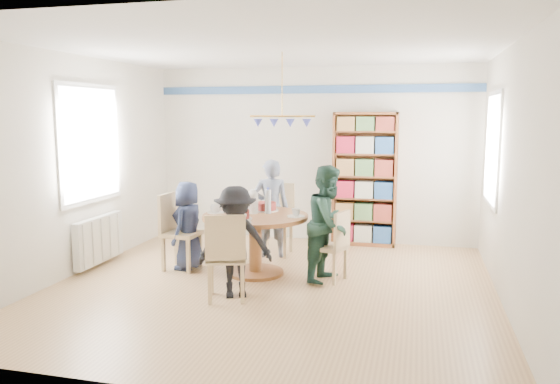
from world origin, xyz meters
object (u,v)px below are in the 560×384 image
(radiator, at_px, (99,240))
(chair_right, at_px, (334,243))
(dining_table, at_px, (255,230))
(person_far, at_px, (271,208))
(chair_near, at_px, (226,253))
(bookshelf, at_px, (365,180))
(person_near, at_px, (236,242))
(chair_left, at_px, (176,228))
(person_right, at_px, (329,223))
(chair_far, at_px, (277,215))
(person_left, at_px, (188,225))

(radiator, relative_size, chair_right, 1.18)
(dining_table, height_order, person_far, person_far)
(dining_table, height_order, chair_near, chair_near)
(bookshelf, bearing_deg, person_far, -138.68)
(chair_right, relative_size, person_near, 0.70)
(radiator, bearing_deg, chair_right, 1.92)
(chair_left, xyz_separation_m, person_near, (1.10, -0.85, 0.07))
(dining_table, bearing_deg, person_right, -2.10)
(chair_right, xyz_separation_m, person_right, (-0.07, 0.01, 0.23))
(chair_right, distance_m, chair_far, 1.48)
(person_left, bearing_deg, chair_far, 145.48)
(dining_table, relative_size, chair_far, 1.30)
(person_right, relative_size, bookshelf, 0.69)
(radiator, relative_size, chair_near, 1.05)
(bookshelf, bearing_deg, chair_far, -144.04)
(person_near, bearing_deg, dining_table, 70.67)
(radiator, distance_m, bookshelf, 3.88)
(chair_near, xyz_separation_m, person_near, (0.05, 0.17, 0.08))
(chair_right, bearing_deg, radiator, -178.08)
(bookshelf, bearing_deg, person_right, -96.83)
(person_right, bearing_deg, chair_far, 54.01)
(dining_table, xyz_separation_m, chair_right, (0.99, -0.04, -0.09))
(chair_far, distance_m, person_right, 1.43)
(chair_far, bearing_deg, bookshelf, 35.96)
(chair_right, distance_m, chair_near, 1.41)
(chair_far, height_order, person_right, person_right)
(person_far, bearing_deg, person_near, 77.05)
(chair_right, xyz_separation_m, chair_far, (-0.98, 1.11, 0.09))
(chair_far, distance_m, person_far, 0.25)
(person_right, bearing_deg, chair_right, -84.92)
(person_right, bearing_deg, chair_near, 151.35)
(chair_right, height_order, person_right, person_right)
(chair_near, bearing_deg, chair_right, 44.75)
(radiator, relative_size, person_right, 0.72)
(person_left, distance_m, bookshelf, 2.81)
(person_right, bearing_deg, person_far, 61.08)
(chair_near, height_order, person_near, person_near)
(chair_near, bearing_deg, person_near, 73.73)
(chair_left, relative_size, bookshelf, 0.49)
(person_right, bearing_deg, radiator, 106.36)
(chair_far, relative_size, chair_near, 1.05)
(chair_near, distance_m, person_left, 1.37)
(radiator, distance_m, chair_left, 1.06)
(dining_table, distance_m, person_far, 0.86)
(person_far, bearing_deg, person_right, 121.66)
(person_left, height_order, person_far, person_far)
(radiator, height_order, chair_right, chair_right)
(chair_far, relative_size, person_left, 0.88)
(chair_left, bearing_deg, dining_table, 0.90)
(chair_left, bearing_deg, chair_near, -44.21)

